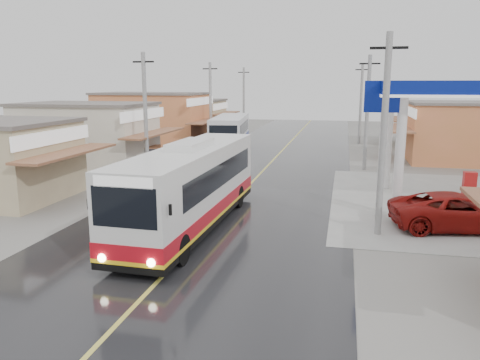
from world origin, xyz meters
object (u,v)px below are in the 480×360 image
at_px(second_bus, 230,133).
at_px(tricycle_near, 153,155).
at_px(jeepney, 458,212).
at_px(coach_bus, 192,186).
at_px(cyclist, 179,168).

relative_size(second_bus, tricycle_near, 4.57).
xyz_separation_m(second_bus, jeepney, (14.78, -19.84, -0.94)).
relative_size(coach_bus, second_bus, 1.22).
distance_m(jeepney, tricycle_near, 21.94).
xyz_separation_m(second_bus, cyclist, (-0.57, -11.89, -1.11)).
bearing_deg(cyclist, tricycle_near, 134.41).
bearing_deg(coach_bus, second_bus, 101.22).
distance_m(cyclist, tricycle_near, 4.88).
xyz_separation_m(cyclist, tricycle_near, (-3.32, 3.56, 0.26)).
xyz_separation_m(coach_bus, cyclist, (-4.28, 10.10, -1.18)).
height_order(coach_bus, tricycle_near, coach_bus).
height_order(second_bus, cyclist, second_bus).
height_order(coach_bus, cyclist, coach_bus).
bearing_deg(tricycle_near, coach_bus, -81.74).
relative_size(cyclist, tricycle_near, 0.86).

